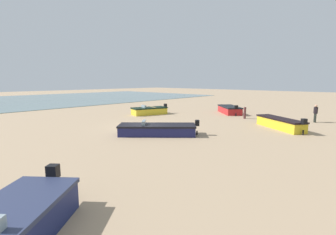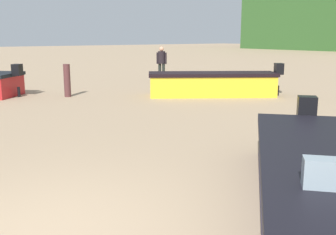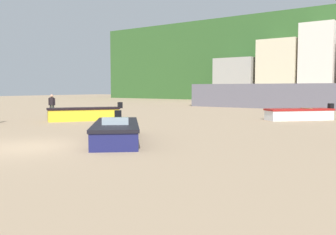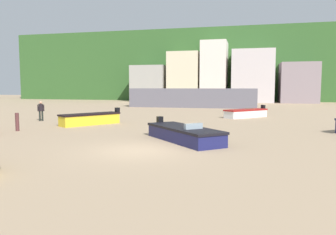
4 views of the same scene
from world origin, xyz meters
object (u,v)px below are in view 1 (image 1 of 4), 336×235
at_px(boat_yellow_0, 149,111).
at_px(boat_red_4, 229,110).
at_px(boat_navy_2, 157,130).
at_px(boat_yellow_3, 280,123).
at_px(beach_walker_foreground, 316,112).
at_px(mooring_post_near_water, 245,113).
at_px(boat_navy_5, 6,229).

bearing_deg(boat_yellow_0, boat_red_4, -113.47).
height_order(boat_yellow_0, boat_navy_2, boat_yellow_0).
bearing_deg(boat_yellow_3, boat_yellow_0, 130.37).
bearing_deg(beach_walker_foreground, mooring_post_near_water, -97.75).
relative_size(boat_navy_5, mooring_post_near_water, 3.51).
xyz_separation_m(boat_navy_2, boat_red_4, (-13.49, -1.71, 0.05)).
distance_m(boat_yellow_3, boat_red_4, 9.03).
bearing_deg(boat_yellow_0, boat_yellow_3, -154.96).
bearing_deg(boat_navy_2, beach_walker_foreground, -69.47).
height_order(boat_red_4, boat_navy_5, boat_navy_5).
bearing_deg(beach_walker_foreground, boat_red_4, -120.87).
bearing_deg(mooring_post_near_water, boat_yellow_0, -64.46).
distance_m(boat_navy_2, boat_red_4, 13.60).
relative_size(boat_yellow_3, mooring_post_near_water, 3.85).
relative_size(mooring_post_near_water, beach_walker_foreground, 0.71).
bearing_deg(boat_yellow_3, mooring_post_near_water, 89.78).
bearing_deg(boat_red_4, beach_walker_foreground, -47.75).
relative_size(boat_navy_2, mooring_post_near_water, 4.43).
bearing_deg(boat_yellow_0, boat_navy_5, 147.27).
xyz_separation_m(mooring_post_near_water, beach_walker_foreground, (-2.23, 5.66, 0.38)).
xyz_separation_m(boat_yellow_0, mooring_post_near_water, (-4.40, 9.22, 0.16)).
xyz_separation_m(boat_navy_5, mooring_post_near_water, (-21.28, -4.27, 0.11)).
height_order(mooring_post_near_water, beach_walker_foreground, beach_walker_foreground).
bearing_deg(boat_navy_5, boat_red_4, -112.31).
height_order(boat_navy_5, beach_walker_foreground, beach_walker_foreground).
distance_m(boat_navy_2, boat_yellow_3, 9.85).
bearing_deg(boat_navy_2, boat_yellow_0, 8.33).
bearing_deg(boat_yellow_3, boat_navy_2, 179.63).
xyz_separation_m(boat_yellow_3, beach_walker_foreground, (-5.13, 1.40, 0.52)).
distance_m(boat_yellow_0, boat_red_4, 9.27).
xyz_separation_m(boat_yellow_3, mooring_post_near_water, (-2.89, -4.26, 0.14)).
xyz_separation_m(boat_red_4, boat_navy_5, (23.76, 7.27, 0.04)).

